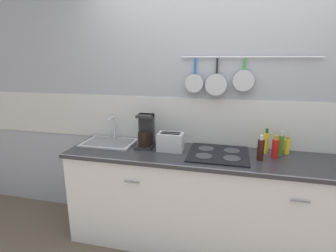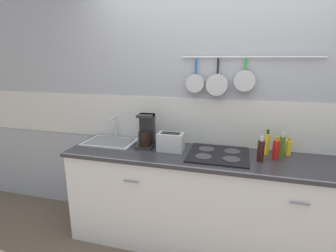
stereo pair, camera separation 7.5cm
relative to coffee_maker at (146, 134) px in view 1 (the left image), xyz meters
name	(u,v)px [view 1 (the left image)]	position (x,y,z in m)	size (l,w,h in m)	color
ground_plane	(209,244)	(0.66, -0.09, -1.05)	(12.00, 12.00, 0.00)	brown
wall_back	(217,109)	(0.66, 0.25, 0.23)	(7.20, 0.14, 2.60)	#999EA8
cabinet_base	(211,203)	(0.66, -0.09, -0.61)	(2.67, 0.58, 0.88)	silver
countertop	(213,157)	(0.66, -0.09, -0.15)	(2.71, 0.60, 0.03)	#2D2D33
sink_basin	(109,141)	(-0.40, 0.02, -0.11)	(0.51, 0.36, 0.25)	#B7BABF
coffee_maker	(146,134)	(0.00, 0.00, 0.00)	(0.16, 0.18, 0.32)	#262628
toaster	(170,142)	(0.26, -0.05, -0.05)	(0.25, 0.14, 0.17)	#B7BABF
cooktop	(218,154)	(0.70, -0.05, -0.13)	(0.53, 0.50, 0.01)	black
bottle_olive_oil	(261,149)	(1.05, -0.10, -0.04)	(0.06, 0.06, 0.22)	#33140F
bottle_sesame_oil	(266,142)	(1.11, 0.09, -0.03)	(0.05, 0.05, 0.23)	yellow
bottle_dish_soap	(275,148)	(1.17, -0.02, -0.04)	(0.06, 0.06, 0.20)	red
bottle_hot_sauce	(281,144)	(1.24, 0.08, -0.04)	(0.05, 0.05, 0.22)	#4C721E
bottle_vinegar	(287,146)	(1.30, 0.12, -0.06)	(0.05, 0.05, 0.16)	yellow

